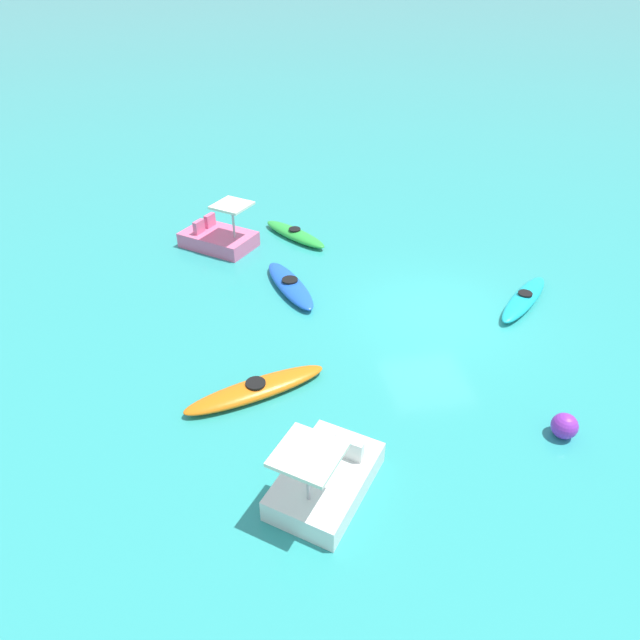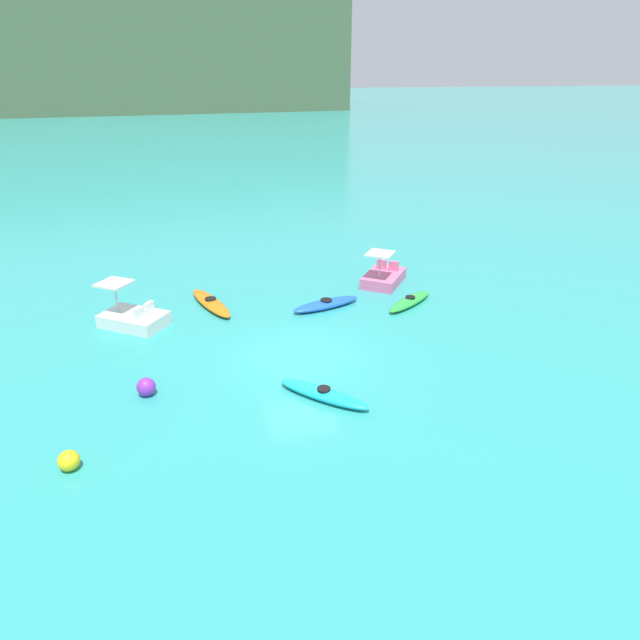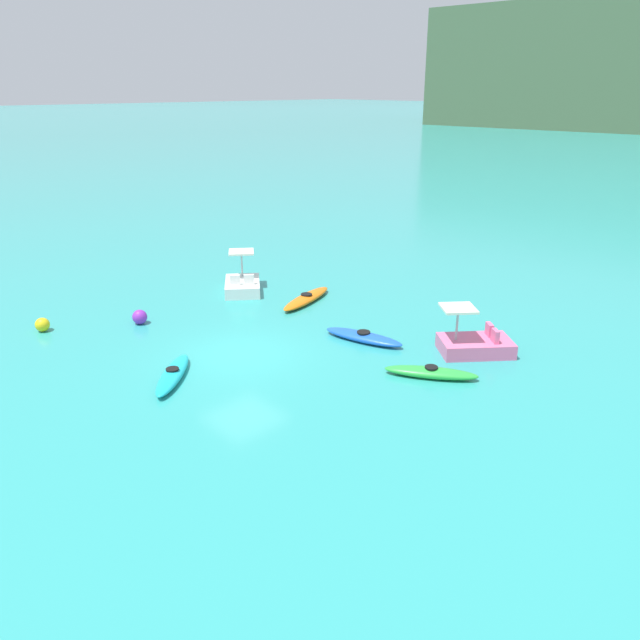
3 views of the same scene
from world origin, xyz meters
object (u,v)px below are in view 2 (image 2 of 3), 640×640
(kayak_cyan, at_px, (324,394))
(kayak_orange, at_px, (211,303))
(pedal_boat_pink, at_px, (383,277))
(pedal_boat_white, at_px, (133,317))
(kayak_green, at_px, (410,301))
(buoy_purple, at_px, (146,387))
(kayak_blue, at_px, (326,304))
(buoy_yellow, at_px, (69,461))

(kayak_cyan, height_order, kayak_orange, same)
(pedal_boat_pink, bearing_deg, pedal_boat_white, -171.44)
(kayak_green, relative_size, buoy_purple, 4.92)
(kayak_blue, bearing_deg, pedal_boat_white, 177.39)
(kayak_green, relative_size, pedal_boat_pink, 0.99)
(kayak_cyan, xyz_separation_m, pedal_boat_white, (-5.64, 6.95, 0.17))
(kayak_green, distance_m, kayak_orange, 8.34)
(pedal_boat_pink, xyz_separation_m, buoy_purple, (-10.43, -6.95, -0.05))
(buoy_yellow, distance_m, buoy_purple, 3.51)
(pedal_boat_pink, height_order, buoy_yellow, pedal_boat_pink)
(pedal_boat_white, xyz_separation_m, pedal_boat_pink, (10.96, 1.65, 0.00))
(kayak_cyan, distance_m, kayak_blue, 6.89)
(kayak_orange, distance_m, buoy_purple, 6.86)
(kayak_cyan, xyz_separation_m, kayak_orange, (-2.61, 8.03, 0.00))
(pedal_boat_white, height_order, pedal_boat_pink, same)
(kayak_green, bearing_deg, buoy_yellow, -149.41)
(kayak_orange, distance_m, pedal_boat_white, 3.22)
(kayak_blue, xyz_separation_m, pedal_boat_pink, (3.33, 2.00, 0.17))
(kayak_green, distance_m, pedal_boat_white, 11.16)
(kayak_cyan, bearing_deg, pedal_boat_white, 129.08)
(kayak_orange, height_order, pedal_boat_white, pedal_boat_white)
(pedal_boat_pink, bearing_deg, kayak_cyan, -121.73)
(buoy_purple, bearing_deg, pedal_boat_pink, 33.68)
(kayak_cyan, distance_m, buoy_yellow, 7.04)
(kayak_orange, xyz_separation_m, buoy_purple, (-2.50, -6.38, 0.12))
(kayak_blue, bearing_deg, buoy_yellow, -138.16)
(kayak_blue, xyz_separation_m, buoy_yellow, (-8.90, -7.97, 0.10))
(kayak_orange, distance_m, pedal_boat_pink, 7.95)
(kayak_orange, relative_size, buoy_yellow, 6.76)
(pedal_boat_white, height_order, buoy_yellow, pedal_boat_white)
(pedal_boat_pink, distance_m, buoy_purple, 12.53)
(kayak_cyan, height_order, pedal_boat_white, pedal_boat_white)
(pedal_boat_white, height_order, buoy_purple, pedal_boat_white)
(kayak_blue, relative_size, buoy_yellow, 5.96)
(pedal_boat_white, relative_size, pedal_boat_pink, 1.00)
(kayak_orange, bearing_deg, kayak_blue, -17.25)
(kayak_blue, height_order, pedal_boat_pink, pedal_boat_pink)
(pedal_boat_white, relative_size, buoy_yellow, 5.36)
(kayak_blue, bearing_deg, kayak_cyan, -106.75)
(kayak_green, xyz_separation_m, pedal_boat_white, (-11.11, 0.99, 0.17))
(kayak_blue, distance_m, buoy_yellow, 11.94)
(kayak_blue, bearing_deg, kayak_orange, 162.75)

